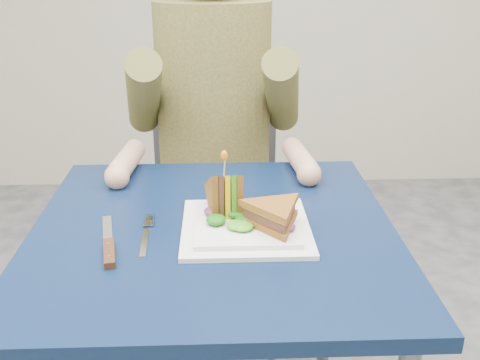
{
  "coord_description": "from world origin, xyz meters",
  "views": [
    {
      "loc": [
        0.02,
        -1.04,
        1.26
      ],
      "look_at": [
        0.06,
        0.03,
        0.82
      ],
      "focal_mm": 42.0,
      "sensor_mm": 36.0,
      "label": 1
    }
  ],
  "objects_px": {
    "chair": "(215,181)",
    "fork": "(146,235)",
    "diner": "(213,78)",
    "sandwich_upright": "(225,197)",
    "knife": "(109,249)",
    "table": "(214,260)",
    "sandwich_flat": "(274,215)",
    "plate": "(246,226)"
  },
  "relations": [
    {
      "from": "plate",
      "to": "sandwich_flat",
      "type": "relative_size",
      "value": 1.25
    },
    {
      "from": "table",
      "to": "plate",
      "type": "bearing_deg",
      "value": -13.9
    },
    {
      "from": "diner",
      "to": "sandwich_upright",
      "type": "height_order",
      "value": "diner"
    },
    {
      "from": "sandwich_upright",
      "to": "chair",
      "type": "bearing_deg",
      "value": 92.09
    },
    {
      "from": "plate",
      "to": "table",
      "type": "bearing_deg",
      "value": 166.1
    },
    {
      "from": "fork",
      "to": "knife",
      "type": "relative_size",
      "value": 0.81
    },
    {
      "from": "fork",
      "to": "table",
      "type": "bearing_deg",
      "value": 15.78
    },
    {
      "from": "knife",
      "to": "table",
      "type": "bearing_deg",
      "value": 25.8
    },
    {
      "from": "sandwich_flat",
      "to": "fork",
      "type": "height_order",
      "value": "sandwich_flat"
    },
    {
      "from": "sandwich_upright",
      "to": "fork",
      "type": "distance_m",
      "value": 0.18
    },
    {
      "from": "diner",
      "to": "knife",
      "type": "xyz_separation_m",
      "value": [
        -0.2,
        -0.69,
        -0.18
      ]
    },
    {
      "from": "chair",
      "to": "fork",
      "type": "bearing_deg",
      "value": -100.26
    },
    {
      "from": "chair",
      "to": "fork",
      "type": "relative_size",
      "value": 5.19
    },
    {
      "from": "chair",
      "to": "sandwich_flat",
      "type": "height_order",
      "value": "chair"
    },
    {
      "from": "diner",
      "to": "fork",
      "type": "distance_m",
      "value": 0.67
    },
    {
      "from": "plate",
      "to": "fork",
      "type": "xyz_separation_m",
      "value": [
        -0.2,
        -0.02,
        -0.01
      ]
    },
    {
      "from": "sandwich_upright",
      "to": "table",
      "type": "bearing_deg",
      "value": -130.96
    },
    {
      "from": "plate",
      "to": "sandwich_flat",
      "type": "distance_m",
      "value": 0.07
    },
    {
      "from": "chair",
      "to": "sandwich_flat",
      "type": "relative_size",
      "value": 4.47
    },
    {
      "from": "table",
      "to": "fork",
      "type": "distance_m",
      "value": 0.16
    },
    {
      "from": "chair",
      "to": "plate",
      "type": "distance_m",
      "value": 0.75
    },
    {
      "from": "chair",
      "to": "diner",
      "type": "height_order",
      "value": "diner"
    },
    {
      "from": "table",
      "to": "sandwich_flat",
      "type": "bearing_deg",
      "value": -18.82
    },
    {
      "from": "chair",
      "to": "fork",
      "type": "distance_m",
      "value": 0.78
    },
    {
      "from": "chair",
      "to": "fork",
      "type": "xyz_separation_m",
      "value": [
        -0.13,
        -0.74,
        0.19
      ]
    },
    {
      "from": "chair",
      "to": "diner",
      "type": "bearing_deg",
      "value": -90.0
    },
    {
      "from": "sandwich_flat",
      "to": "sandwich_upright",
      "type": "height_order",
      "value": "sandwich_upright"
    },
    {
      "from": "table",
      "to": "diner",
      "type": "relative_size",
      "value": 1.01
    },
    {
      "from": "knife",
      "to": "diner",
      "type": "bearing_deg",
      "value": 73.97
    },
    {
      "from": "plate",
      "to": "knife",
      "type": "relative_size",
      "value": 1.18
    },
    {
      "from": "table",
      "to": "sandwich_flat",
      "type": "distance_m",
      "value": 0.18
    },
    {
      "from": "plate",
      "to": "sandwich_upright",
      "type": "height_order",
      "value": "sandwich_upright"
    },
    {
      "from": "diner",
      "to": "fork",
      "type": "xyz_separation_m",
      "value": [
        -0.13,
        -0.63,
        -0.18
      ]
    },
    {
      "from": "diner",
      "to": "sandwich_upright",
      "type": "xyz_separation_m",
      "value": [
        0.02,
        -0.56,
        -0.13
      ]
    },
    {
      "from": "chair",
      "to": "diner",
      "type": "distance_m",
      "value": 0.39
    },
    {
      "from": "chair",
      "to": "sandwich_flat",
      "type": "distance_m",
      "value": 0.79
    },
    {
      "from": "diner",
      "to": "plate",
      "type": "distance_m",
      "value": 0.64
    },
    {
      "from": "sandwich_upright",
      "to": "fork",
      "type": "xyz_separation_m",
      "value": [
        -0.16,
        -0.07,
        -0.05
      ]
    },
    {
      "from": "diner",
      "to": "sandwich_flat",
      "type": "bearing_deg",
      "value": -79.13
    },
    {
      "from": "table",
      "to": "diner",
      "type": "bearing_deg",
      "value": 90.0
    },
    {
      "from": "diner",
      "to": "sandwich_upright",
      "type": "distance_m",
      "value": 0.58
    },
    {
      "from": "plate",
      "to": "sandwich_upright",
      "type": "xyz_separation_m",
      "value": [
        -0.04,
        0.04,
        0.05
      ]
    }
  ]
}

